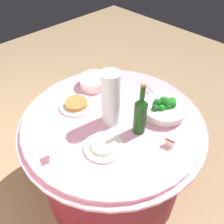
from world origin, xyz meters
TOP-DOWN VIEW (x-y plane):
  - ground_plane at (0.00, 0.00)m, footprint 6.00×6.00m
  - buffet_table at (0.00, 0.00)m, footprint 1.16×1.16m
  - broccoli_bowl at (-0.19, -0.26)m, footprint 0.28×0.28m
  - plate_stack at (0.33, -0.15)m, footprint 0.21×0.21m
  - wine_bottle at (-0.18, -0.04)m, footprint 0.07×0.07m
  - decorative_fruit_vase at (-0.01, 0.02)m, footprint 0.11×0.11m
  - serving_tongs at (0.03, -0.38)m, footprint 0.17×0.09m
  - food_plate_peanuts at (0.24, 0.09)m, footprint 0.22×0.22m
  - food_plate_rice at (-0.14, 0.20)m, footprint 0.22×0.22m
  - label_placard_front at (-0.38, -0.07)m, footprint 0.05×0.02m
  - label_placard_mid at (0.01, 0.45)m, footprint 0.05×0.02m

SIDE VIEW (x-z plane):
  - ground_plane at x=0.00m, z-range 0.00..0.00m
  - buffet_table at x=0.00m, z-range 0.01..0.75m
  - serving_tongs at x=0.03m, z-range 0.74..0.75m
  - food_plate_rice at x=-0.14m, z-range 0.74..0.77m
  - food_plate_peanuts at x=0.24m, z-range 0.74..0.77m
  - label_placard_front at x=-0.38m, z-range 0.74..0.80m
  - label_placard_mid at x=0.01m, z-range 0.74..0.80m
  - plate_stack at x=0.33m, z-range 0.74..0.81m
  - broccoli_bowl at x=-0.19m, z-range 0.73..0.84m
  - wine_bottle at x=-0.18m, z-range 0.70..1.04m
  - decorative_fruit_vase at x=-0.01m, z-range 0.72..1.06m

